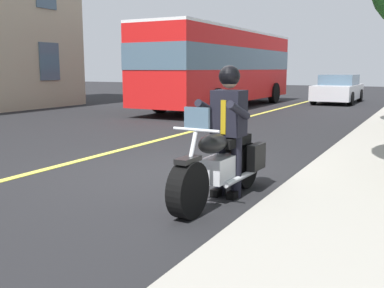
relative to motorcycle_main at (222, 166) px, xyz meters
The scene contains 6 objects.
ground_plane 1.68m from the motorcycle_main, 123.18° to the right, with size 80.00×80.00×0.00m, color black.
lane_center_stripe 3.50m from the motorcycle_main, 104.79° to the right, with size 60.00×0.16×0.01m, color #E5DB4C.
motorcycle_main is the anchor object (origin of this frame).
rider_main 0.61m from the motorcycle_main, behind, with size 0.63×0.56×1.74m.
bus_near 14.09m from the motorcycle_main, 155.63° to the right, with size 11.05×2.70×3.30m.
car_dark 18.09m from the motorcycle_main, behind, with size 4.60×1.92×1.40m.
Camera 1 is at (6.04, 3.69, 1.70)m, focal length 41.67 mm.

